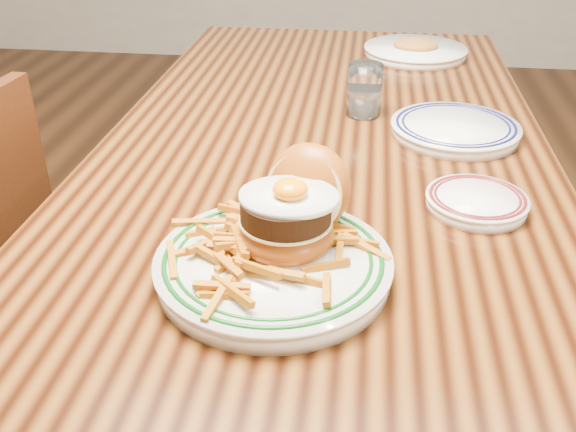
# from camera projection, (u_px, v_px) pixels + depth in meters

# --- Properties ---
(floor) EXTENTS (6.00, 6.00, 0.00)m
(floor) POSITION_uv_depth(u_px,v_px,m) (317.00, 404.00, 1.64)
(floor) COLOR black
(floor) RESTS_ON ground
(table) EXTENTS (0.85, 1.60, 0.75)m
(table) POSITION_uv_depth(u_px,v_px,m) (325.00, 173.00, 1.31)
(table) COLOR black
(table) RESTS_ON floor
(main_plate) EXTENTS (0.31, 0.33, 0.15)m
(main_plate) POSITION_uv_depth(u_px,v_px,m) (280.00, 243.00, 0.84)
(main_plate) COLOR white
(main_plate) RESTS_ON table
(side_plate) EXTENTS (0.16, 0.16, 0.02)m
(side_plate) POSITION_uv_depth(u_px,v_px,m) (477.00, 201.00, 0.99)
(side_plate) COLOR white
(side_plate) RESTS_ON table
(rear_plate) EXTENTS (0.25, 0.25, 0.03)m
(rear_plate) POSITION_uv_depth(u_px,v_px,m) (455.00, 128.00, 1.24)
(rear_plate) COLOR white
(rear_plate) RESTS_ON table
(water_glass) EXTENTS (0.07, 0.07, 0.11)m
(water_glass) POSITION_uv_depth(u_px,v_px,m) (364.00, 93.00, 1.32)
(water_glass) COLOR white
(water_glass) RESTS_ON table
(far_plate) EXTENTS (0.27, 0.27, 0.05)m
(far_plate) POSITION_uv_depth(u_px,v_px,m) (415.00, 50.00, 1.71)
(far_plate) COLOR white
(far_plate) RESTS_ON table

